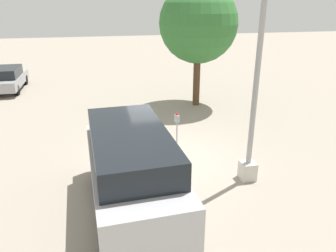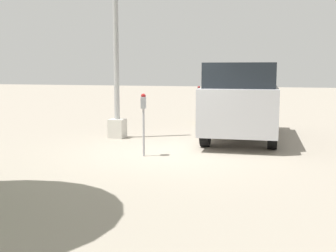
{
  "view_description": "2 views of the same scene",
  "coord_description": "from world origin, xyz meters",
  "px_view_note": "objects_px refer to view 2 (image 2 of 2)",
  "views": [
    {
      "loc": [
        9.82,
        -2.09,
        5.05
      ],
      "look_at": [
        -0.0,
        0.05,
        1.14
      ],
      "focal_mm": 35.0,
      "sensor_mm": 36.0,
      "label": 1
    },
    {
      "loc": [
        -9.43,
        -2.67,
        1.99
      ],
      "look_at": [
        -0.4,
        -0.13,
        0.73
      ],
      "focal_mm": 45.0,
      "sensor_mm": 36.0,
      "label": 2
    }
  ],
  "objects_px": {
    "parked_van": "(242,98)",
    "parking_meter_far": "(199,95)",
    "parking_meter_near": "(143,110)",
    "fire_hydrant": "(199,112)",
    "lamp_post": "(117,80)"
  },
  "relations": [
    {
      "from": "parking_meter_near",
      "to": "parked_van",
      "type": "height_order",
      "value": "parked_van"
    },
    {
      "from": "parking_meter_far",
      "to": "fire_hydrant",
      "type": "height_order",
      "value": "parking_meter_far"
    },
    {
      "from": "parking_meter_near",
      "to": "parking_meter_far",
      "type": "relative_size",
      "value": 1.08
    },
    {
      "from": "parking_meter_near",
      "to": "parking_meter_far",
      "type": "xyz_separation_m",
      "value": [
        7.45,
        0.24,
        -0.08
      ]
    },
    {
      "from": "parking_meter_near",
      "to": "fire_hydrant",
      "type": "relative_size",
      "value": 1.83
    },
    {
      "from": "parking_meter_far",
      "to": "parked_van",
      "type": "relative_size",
      "value": 0.27
    },
    {
      "from": "parked_van",
      "to": "parking_meter_far",
      "type": "bearing_deg",
      "value": 23.47
    },
    {
      "from": "parking_meter_near",
      "to": "parked_van",
      "type": "bearing_deg",
      "value": -44.88
    },
    {
      "from": "lamp_post",
      "to": "fire_hydrant",
      "type": "bearing_deg",
      "value": -21.54
    },
    {
      "from": "fire_hydrant",
      "to": "lamp_post",
      "type": "bearing_deg",
      "value": 158.46
    },
    {
      "from": "parking_meter_far",
      "to": "lamp_post",
      "type": "distance_m",
      "value": 5.38
    },
    {
      "from": "parking_meter_near",
      "to": "lamp_post",
      "type": "height_order",
      "value": "lamp_post"
    },
    {
      "from": "parking_meter_far",
      "to": "fire_hydrant",
      "type": "bearing_deg",
      "value": 179.53
    },
    {
      "from": "lamp_post",
      "to": "fire_hydrant",
      "type": "relative_size",
      "value": 6.88
    },
    {
      "from": "parked_van",
      "to": "fire_hydrant",
      "type": "bearing_deg",
      "value": 27.31
    }
  ]
}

